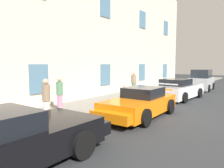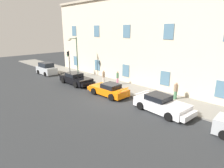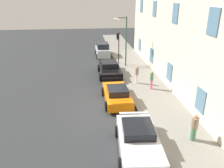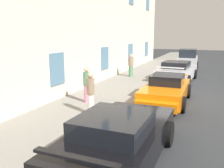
{
  "view_description": "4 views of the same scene",
  "coord_description": "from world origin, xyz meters",
  "px_view_note": "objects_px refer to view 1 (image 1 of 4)",
  "views": [
    {
      "loc": [
        -9.13,
        -3.8,
        2.35
      ],
      "look_at": [
        -1.48,
        1.78,
        1.46
      ],
      "focal_mm": 33.79,
      "sensor_mm": 36.0,
      "label": 1
    },
    {
      "loc": [
        12.48,
        -12.08,
        6.52
      ],
      "look_at": [
        -1.01,
        1.3,
        1.06
      ],
      "focal_mm": 30.3,
      "sensor_mm": 36.0,
      "label": 2
    },
    {
      "loc": [
        14.59,
        -1.51,
        7.78
      ],
      "look_at": [
        -2.71,
        0.53,
        0.74
      ],
      "focal_mm": 36.1,
      "sensor_mm": 36.0,
      "label": 3
    },
    {
      "loc": [
        -12.34,
        -1.29,
        3.23
      ],
      "look_at": [
        -2.81,
        2.63,
        1.11
      ],
      "focal_mm": 39.63,
      "sensor_mm": 36.0,
      "label": 4
    }
  ],
  "objects_px": {
    "sportscar_yellow_flank": "(138,104)",
    "pedestrian_admiring": "(134,83)",
    "sportscar_red_lead": "(12,141)",
    "hatchback_parked": "(201,81)",
    "sportscar_white_middle": "(179,90)",
    "pedestrian_bystander": "(60,93)",
    "pedestrian_strolling": "(46,99)"
  },
  "relations": [
    {
      "from": "sportscar_yellow_flank",
      "to": "sportscar_red_lead",
      "type": "bearing_deg",
      "value": 179.06
    },
    {
      "from": "pedestrian_admiring",
      "to": "pedestrian_bystander",
      "type": "relative_size",
      "value": 1.01
    },
    {
      "from": "sportscar_white_middle",
      "to": "pedestrian_admiring",
      "type": "bearing_deg",
      "value": 100.53
    },
    {
      "from": "sportscar_white_middle",
      "to": "pedestrian_bystander",
      "type": "xyz_separation_m",
      "value": [
        -7.95,
        2.93,
        0.38
      ]
    },
    {
      "from": "sportscar_yellow_flank",
      "to": "pedestrian_admiring",
      "type": "xyz_separation_m",
      "value": [
        5.64,
        3.53,
        0.37
      ]
    },
    {
      "from": "sportscar_red_lead",
      "to": "sportscar_yellow_flank",
      "type": "height_order",
      "value": "sportscar_red_lead"
    },
    {
      "from": "pedestrian_admiring",
      "to": "pedestrian_bystander",
      "type": "distance_m",
      "value": 7.35
    },
    {
      "from": "sportscar_yellow_flank",
      "to": "pedestrian_admiring",
      "type": "distance_m",
      "value": 6.67
    },
    {
      "from": "sportscar_yellow_flank",
      "to": "pedestrian_strolling",
      "type": "distance_m",
      "value": 3.92
    },
    {
      "from": "pedestrian_bystander",
      "to": "sportscar_yellow_flank",
      "type": "bearing_deg",
      "value": -62.19
    },
    {
      "from": "sportscar_white_middle",
      "to": "pedestrian_strolling",
      "type": "height_order",
      "value": "pedestrian_strolling"
    },
    {
      "from": "sportscar_red_lead",
      "to": "pedestrian_strolling",
      "type": "xyz_separation_m",
      "value": [
        2.56,
        2.2,
        0.38
      ]
    },
    {
      "from": "hatchback_parked",
      "to": "pedestrian_strolling",
      "type": "height_order",
      "value": "hatchback_parked"
    },
    {
      "from": "sportscar_red_lead",
      "to": "pedestrian_strolling",
      "type": "relative_size",
      "value": 3.0
    },
    {
      "from": "sportscar_white_middle",
      "to": "sportscar_yellow_flank",
      "type": "bearing_deg",
      "value": -177.17
    },
    {
      "from": "sportscar_red_lead",
      "to": "hatchback_parked",
      "type": "height_order",
      "value": "hatchback_parked"
    },
    {
      "from": "sportscar_red_lead",
      "to": "sportscar_yellow_flank",
      "type": "relative_size",
      "value": 1.08
    },
    {
      "from": "sportscar_yellow_flank",
      "to": "sportscar_white_middle",
      "type": "bearing_deg",
      "value": 2.83
    },
    {
      "from": "sportscar_white_middle",
      "to": "pedestrian_admiring",
      "type": "height_order",
      "value": "pedestrian_admiring"
    },
    {
      "from": "sportscar_red_lead",
      "to": "hatchback_parked",
      "type": "bearing_deg",
      "value": 0.37
    },
    {
      "from": "sportscar_red_lead",
      "to": "sportscar_white_middle",
      "type": "distance_m",
      "value": 11.95
    },
    {
      "from": "pedestrian_bystander",
      "to": "sportscar_white_middle",
      "type": "bearing_deg",
      "value": -20.22
    },
    {
      "from": "sportscar_yellow_flank",
      "to": "pedestrian_admiring",
      "type": "bearing_deg",
      "value": 32.08
    },
    {
      "from": "pedestrian_admiring",
      "to": "pedestrian_strolling",
      "type": "relative_size",
      "value": 0.99
    },
    {
      "from": "sportscar_yellow_flank",
      "to": "pedestrian_strolling",
      "type": "height_order",
      "value": "pedestrian_strolling"
    },
    {
      "from": "pedestrian_bystander",
      "to": "pedestrian_admiring",
      "type": "bearing_deg",
      "value": 2.34
    },
    {
      "from": "pedestrian_admiring",
      "to": "sportscar_red_lead",
      "type": "bearing_deg",
      "value": -163.14
    },
    {
      "from": "sportscar_white_middle",
      "to": "sportscar_red_lead",
      "type": "bearing_deg",
      "value": -178.97
    },
    {
      "from": "sportscar_yellow_flank",
      "to": "sportscar_white_middle",
      "type": "distance_m",
      "value": 6.25
    },
    {
      "from": "sportscar_yellow_flank",
      "to": "pedestrian_bystander",
      "type": "height_order",
      "value": "pedestrian_bystander"
    },
    {
      "from": "sportscar_yellow_flank",
      "to": "pedestrian_strolling",
      "type": "relative_size",
      "value": 2.77
    },
    {
      "from": "sportscar_red_lead",
      "to": "sportscar_yellow_flank",
      "type": "bearing_deg",
      "value": -0.94
    }
  ]
}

